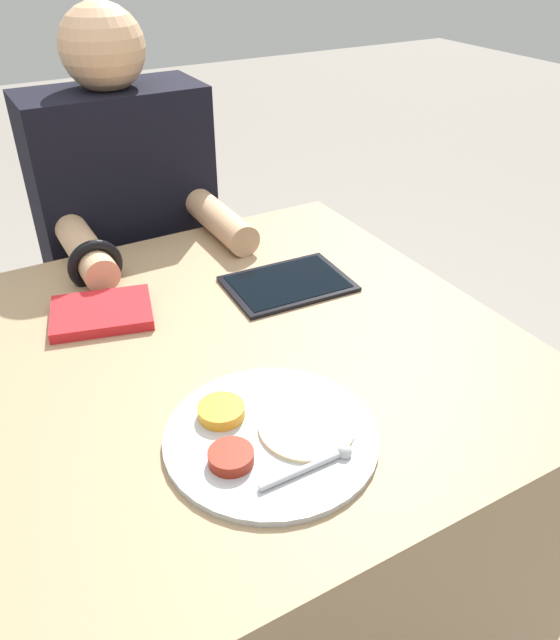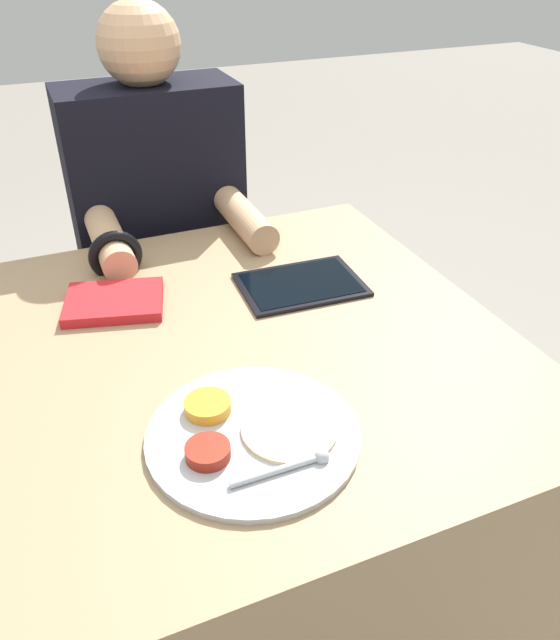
% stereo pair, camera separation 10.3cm
% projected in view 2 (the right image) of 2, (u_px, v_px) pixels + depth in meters
% --- Properties ---
extents(ground_plane, '(12.00, 12.00, 0.00)m').
position_uv_depth(ground_plane, '(226.00, 612.00, 1.49)').
color(ground_plane, gray).
extents(dining_table, '(1.05, 0.94, 0.77)m').
position_uv_depth(dining_table, '(218.00, 503.00, 1.27)').
color(dining_table, '#9E7F5B').
rests_on(dining_table, ground_plane).
extents(thali_tray, '(0.30, 0.30, 0.03)m').
position_uv_depth(thali_tray, '(250.00, 434.00, 0.88)').
color(thali_tray, '#B7BABF').
rests_on(thali_tray, dining_table).
extents(red_notebook, '(0.21, 0.18, 0.02)m').
position_uv_depth(red_notebook, '(114.00, 302.00, 1.17)').
color(red_notebook, silver).
rests_on(red_notebook, dining_table).
extents(tablet_device, '(0.25, 0.18, 0.01)m').
position_uv_depth(tablet_device, '(301.00, 284.00, 1.24)').
color(tablet_device, black).
rests_on(tablet_device, dining_table).
extents(person_diner, '(0.41, 0.46, 1.25)m').
position_uv_depth(person_diner, '(166.00, 274.00, 1.67)').
color(person_diner, black).
rests_on(person_diner, ground_plane).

